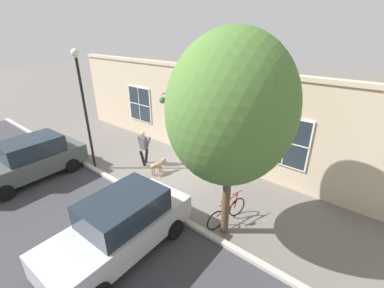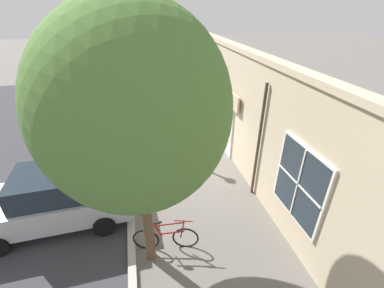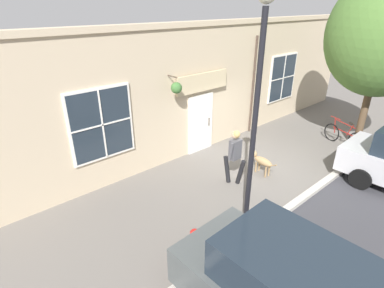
{
  "view_description": "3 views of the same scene",
  "coord_description": "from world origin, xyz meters",
  "px_view_note": "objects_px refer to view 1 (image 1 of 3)",
  "views": [
    {
      "loc": [
        7.07,
        7.26,
        5.9
      ],
      "look_at": [
        -1.28,
        0.42,
        1.06
      ],
      "focal_mm": 24.0,
      "sensor_mm": 36.0,
      "label": 1
    },
    {
      "loc": [
        1.47,
        8.56,
        5.81
      ],
      "look_at": [
        -0.5,
        0.02,
        0.92
      ],
      "focal_mm": 24.0,
      "sensor_mm": 36.0,
      "label": 2
    },
    {
      "loc": [
        5.15,
        -7.31,
        4.93
      ],
      "look_at": [
        -0.92,
        -2.04,
        1.14
      ],
      "focal_mm": 28.0,
      "sensor_mm": 36.0,
      "label": 3
    }
  ],
  "objects_px": {
    "pedestrian_walking": "(144,145)",
    "parked_car_mid_block": "(121,226)",
    "street_lamp": "(83,96)",
    "street_tree_by_curb": "(234,112)",
    "fire_hydrant": "(84,151)",
    "parked_car_nearest_curb": "(30,159)",
    "leaning_bicycle": "(227,212)",
    "dog_on_leash": "(158,165)"
  },
  "relations": [
    {
      "from": "dog_on_leash",
      "to": "street_tree_by_curb",
      "type": "bearing_deg",
      "value": 75.26
    },
    {
      "from": "parked_car_mid_block",
      "to": "dog_on_leash",
      "type": "bearing_deg",
      "value": -146.89
    },
    {
      "from": "street_lamp",
      "to": "parked_car_mid_block",
      "type": "bearing_deg",
      "value": 66.74
    },
    {
      "from": "pedestrian_walking",
      "to": "dog_on_leash",
      "type": "xyz_separation_m",
      "value": [
        0.2,
        1.09,
        -0.59
      ]
    },
    {
      "from": "pedestrian_walking",
      "to": "fire_hydrant",
      "type": "distance_m",
      "value": 3.26
    },
    {
      "from": "street_tree_by_curb",
      "to": "parked_car_mid_block",
      "type": "height_order",
      "value": "street_tree_by_curb"
    },
    {
      "from": "leaning_bicycle",
      "to": "fire_hydrant",
      "type": "distance_m",
      "value": 8.02
    },
    {
      "from": "street_lamp",
      "to": "fire_hydrant",
      "type": "bearing_deg",
      "value": -100.63
    },
    {
      "from": "pedestrian_walking",
      "to": "dog_on_leash",
      "type": "bearing_deg",
      "value": 79.57
    },
    {
      "from": "pedestrian_walking",
      "to": "dog_on_leash",
      "type": "height_order",
      "value": "pedestrian_walking"
    },
    {
      "from": "street_lamp",
      "to": "fire_hydrant",
      "type": "distance_m",
      "value": 3.28
    },
    {
      "from": "leaning_bicycle",
      "to": "parked_car_nearest_curb",
      "type": "height_order",
      "value": "parked_car_nearest_curb"
    },
    {
      "from": "parked_car_nearest_curb",
      "to": "fire_hydrant",
      "type": "xyz_separation_m",
      "value": [
        -2.36,
        -0.04,
        -0.48
      ]
    },
    {
      "from": "parked_car_mid_block",
      "to": "street_lamp",
      "type": "xyz_separation_m",
      "value": [
        -2.15,
        -5.0,
        2.5
      ]
    },
    {
      "from": "pedestrian_walking",
      "to": "parked_car_mid_block",
      "type": "height_order",
      "value": "parked_car_mid_block"
    },
    {
      "from": "pedestrian_walking",
      "to": "dog_on_leash",
      "type": "relative_size",
      "value": 1.57
    },
    {
      "from": "fire_hydrant",
      "to": "street_lamp",
      "type": "bearing_deg",
      "value": 79.37
    },
    {
      "from": "parked_car_mid_block",
      "to": "street_tree_by_curb",
      "type": "bearing_deg",
      "value": 143.08
    },
    {
      "from": "street_tree_by_curb",
      "to": "street_lamp",
      "type": "bearing_deg",
      "value": -86.81
    },
    {
      "from": "dog_on_leash",
      "to": "leaning_bicycle",
      "type": "relative_size",
      "value": 0.63
    },
    {
      "from": "dog_on_leash",
      "to": "parked_car_nearest_curb",
      "type": "xyz_separation_m",
      "value": [
        3.62,
        -3.9,
        0.44
      ]
    },
    {
      "from": "pedestrian_walking",
      "to": "street_lamp",
      "type": "distance_m",
      "value": 3.29
    },
    {
      "from": "street_lamp",
      "to": "street_tree_by_curb",
      "type": "bearing_deg",
      "value": 93.19
    },
    {
      "from": "pedestrian_walking",
      "to": "street_lamp",
      "type": "xyz_separation_m",
      "value": [
        1.72,
        -1.52,
        2.36
      ]
    },
    {
      "from": "street_tree_by_curb",
      "to": "fire_hydrant",
      "type": "relative_size",
      "value": 7.81
    },
    {
      "from": "dog_on_leash",
      "to": "fire_hydrant",
      "type": "distance_m",
      "value": 4.13
    },
    {
      "from": "street_lamp",
      "to": "leaning_bicycle",
      "type": "bearing_deg",
      "value": 96.53
    },
    {
      "from": "leaning_bicycle",
      "to": "parked_car_mid_block",
      "type": "xyz_separation_m",
      "value": [
        2.92,
        -1.68,
        0.5
      ]
    },
    {
      "from": "dog_on_leash",
      "to": "parked_car_nearest_curb",
      "type": "relative_size",
      "value": 0.25
    },
    {
      "from": "dog_on_leash",
      "to": "parked_car_nearest_curb",
      "type": "bearing_deg",
      "value": -47.1
    },
    {
      "from": "parked_car_mid_block",
      "to": "fire_hydrant",
      "type": "relative_size",
      "value": 5.66
    },
    {
      "from": "fire_hydrant",
      "to": "parked_car_nearest_curb",
      "type": "bearing_deg",
      "value": 0.86
    },
    {
      "from": "pedestrian_walking",
      "to": "street_lamp",
      "type": "relative_size",
      "value": 0.33
    },
    {
      "from": "dog_on_leash",
      "to": "fire_hydrant",
      "type": "relative_size",
      "value": 1.41
    },
    {
      "from": "dog_on_leash",
      "to": "parked_car_mid_block",
      "type": "bearing_deg",
      "value": 33.11
    },
    {
      "from": "pedestrian_walking",
      "to": "parked_car_mid_block",
      "type": "bearing_deg",
      "value": 41.99
    },
    {
      "from": "dog_on_leash",
      "to": "street_tree_by_curb",
      "type": "relative_size",
      "value": 0.18
    },
    {
      "from": "street_tree_by_curb",
      "to": "street_lamp",
      "type": "height_order",
      "value": "street_tree_by_curb"
    },
    {
      "from": "leaning_bicycle",
      "to": "pedestrian_walking",
      "type": "bearing_deg",
      "value": -100.46
    },
    {
      "from": "leaning_bicycle",
      "to": "parked_car_nearest_curb",
      "type": "relative_size",
      "value": 0.39
    },
    {
      "from": "street_tree_by_curb",
      "to": "street_lamp",
      "type": "distance_m",
      "value": 6.94
    },
    {
      "from": "parked_car_mid_block",
      "to": "street_lamp",
      "type": "relative_size",
      "value": 0.83
    }
  ]
}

